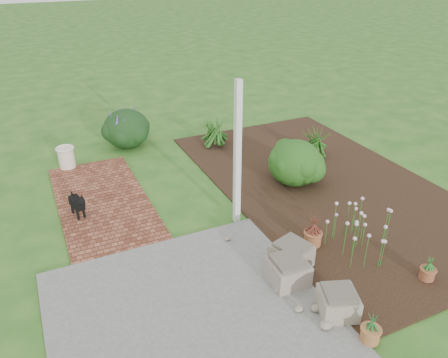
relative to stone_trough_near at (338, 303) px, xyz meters
name	(u,v)px	position (x,y,z in m)	size (l,w,h in m)	color
ground	(223,227)	(-0.48, 2.45, -0.20)	(80.00, 80.00, 0.00)	#25591C
concrete_patio	(192,319)	(-1.73, 0.70, -0.18)	(3.50, 3.50, 0.04)	slate
brick_path	(103,201)	(-2.18, 4.20, -0.18)	(1.60, 3.50, 0.04)	brown
garden_bed	(325,185)	(2.02, 2.95, -0.18)	(4.00, 7.00, 0.03)	black
veranda_post	(237,156)	(-0.18, 2.55, 1.05)	(0.10, 0.10, 2.50)	white
stone_trough_near	(338,303)	(0.00, 0.00, 0.00)	(0.47, 0.47, 0.31)	gray
stone_trough_mid	(288,272)	(-0.26, 0.78, 0.01)	(0.50, 0.50, 0.34)	#746558
stone_trough_far	(291,256)	(-0.01, 1.07, 0.01)	(0.50, 0.50, 0.33)	#7A6C5E
black_dog	(78,203)	(-2.65, 3.78, 0.12)	(0.24, 0.53, 0.46)	black
cream_ceramic_urn	(66,158)	(-2.57, 5.93, 0.07)	(0.34, 0.34, 0.45)	beige
evergreen_shrub	(295,161)	(1.49, 3.30, 0.29)	(1.07, 1.07, 0.91)	#16410B
agapanthus_clump_back	(315,139)	(2.62, 4.21, 0.24)	(0.89, 0.89, 0.80)	#15390B
agapanthus_clump_front	(214,129)	(0.80, 5.73, 0.24)	(0.92, 0.92, 0.82)	#0F3D13
pink_flower_patch	(362,232)	(1.18, 0.94, 0.17)	(1.06, 1.06, 0.68)	#113D0F
terracotta_pot_bronze	(313,238)	(0.59, 1.38, -0.05)	(0.28, 0.28, 0.22)	#9B5934
terracotta_pot_small_left	(427,273)	(1.59, 0.00, -0.08)	(0.21, 0.21, 0.17)	brown
terracotta_pot_small_right	(370,334)	(0.08, -0.53, -0.07)	(0.23, 0.23, 0.19)	#A26537
purple_flowering_bush	(126,127)	(-1.08, 6.63, 0.27)	(1.09, 1.09, 0.92)	black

